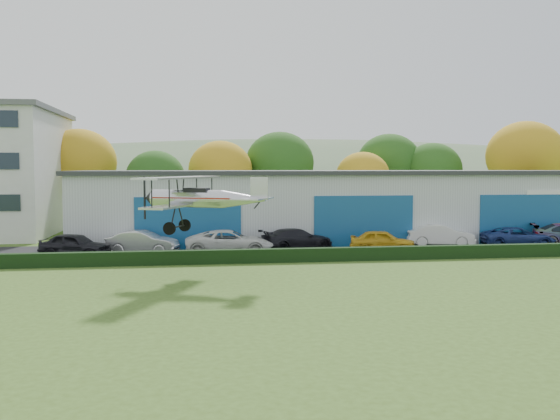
{
  "coord_description": "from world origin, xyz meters",
  "views": [
    {
      "loc": [
        -6.79,
        -19.31,
        5.52
      ],
      "look_at": [
        -2.17,
        12.81,
        3.3
      ],
      "focal_mm": 39.71,
      "sensor_mm": 36.0,
      "label": 1
    }
  ],
  "objects": [
    {
      "name": "car_3",
      "position": [
        0.16,
        21.04,
        0.77
      ],
      "size": [
        5.32,
        3.31,
        1.44
      ],
      "primitive_type": "imported",
      "rotation": [
        0.0,
        0.0,
        1.85
      ],
      "color": "black",
      "rests_on": "apron"
    },
    {
      "name": "car_5",
      "position": [
        10.4,
        21.66,
        0.82
      ],
      "size": [
        4.84,
        2.3,
        1.53
      ],
      "primitive_type": "imported",
      "rotation": [
        0.0,
        0.0,
        1.42
      ],
      "color": "silver",
      "rests_on": "apron"
    },
    {
      "name": "ground",
      "position": [
        0.0,
        0.0,
        0.0
      ],
      "size": [
        300.0,
        300.0,
        0.0
      ],
      "primitive_type": "plane",
      "color": "#3A551B",
      "rests_on": "ground"
    },
    {
      "name": "car_0",
      "position": [
        -13.88,
        19.82,
        0.79
      ],
      "size": [
        4.66,
        3.02,
        1.47
      ],
      "primitive_type": "imported",
      "rotation": [
        0.0,
        0.0,
        1.25
      ],
      "color": "black",
      "rests_on": "apron"
    },
    {
      "name": "biplane",
      "position": [
        -6.44,
        11.26,
        4.09
      ],
      "size": [
        6.69,
        7.31,
        2.8
      ],
      "rotation": [
        0.0,
        0.0,
        -0.42
      ],
      "color": "silver"
    },
    {
      "name": "car_2",
      "position": [
        -4.4,
        19.61,
        0.82
      ],
      "size": [
        5.72,
        2.97,
        1.54
      ],
      "primitive_type": "imported",
      "rotation": [
        0.0,
        0.0,
        1.49
      ],
      "color": "silver",
      "rests_on": "apron"
    },
    {
      "name": "distant_hills",
      "position": [
        -4.38,
        140.0,
        -13.05
      ],
      "size": [
        430.0,
        196.0,
        56.0
      ],
      "color": "#4C6642",
      "rests_on": "ground"
    },
    {
      "name": "hangar",
      "position": [
        5.0,
        27.98,
        2.66
      ],
      "size": [
        40.6,
        12.6,
        5.3
      ],
      "color": "#B2B7BC",
      "rests_on": "ground"
    },
    {
      "name": "car_6",
      "position": [
        15.58,
        20.42,
        0.73
      ],
      "size": [
        5.18,
        2.93,
        1.36
      ],
      "primitive_type": "imported",
      "rotation": [
        0.0,
        0.0,
        1.43
      ],
      "color": "navy",
      "rests_on": "apron"
    },
    {
      "name": "hedge",
      "position": [
        3.0,
        16.2,
        0.4
      ],
      "size": [
        46.0,
        0.6,
        0.8
      ],
      "primitive_type": "cube",
      "color": "black",
      "rests_on": "ground"
    },
    {
      "name": "car_4",
      "position": [
        5.51,
        19.3,
        0.77
      ],
      "size": [
        4.51,
        2.85,
        1.43
      ],
      "primitive_type": "imported",
      "rotation": [
        0.0,
        0.0,
        1.27
      ],
      "color": "gold",
      "rests_on": "apron"
    },
    {
      "name": "apron",
      "position": [
        3.0,
        21.0,
        0.03
      ],
      "size": [
        48.0,
        9.0,
        0.05
      ],
      "primitive_type": "cube",
      "color": "black",
      "rests_on": "ground"
    },
    {
      "name": "tree_belt",
      "position": [
        0.85,
        40.62,
        5.61
      ],
      "size": [
        75.7,
        13.22,
        10.12
      ],
      "color": "#3D2614",
      "rests_on": "ground"
    },
    {
      "name": "car_1",
      "position": [
        -9.87,
        20.64,
        0.79
      ],
      "size": [
        4.76,
        2.63,
        1.48
      ],
      "primitive_type": "imported",
      "rotation": [
        0.0,
        0.0,
        1.32
      ],
      "color": "silver",
      "rests_on": "apron"
    }
  ]
}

